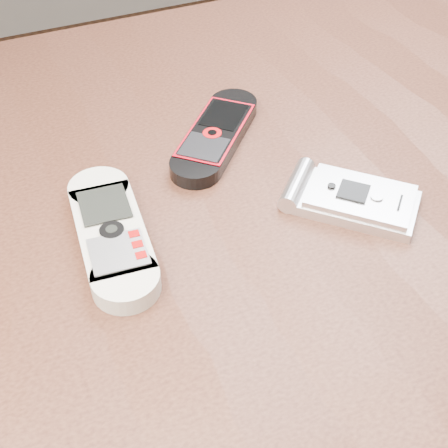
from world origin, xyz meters
TOP-DOWN VIEW (x-y plane):
  - table at (0.00, 0.00)m, footprint 1.20×0.80m
  - nokia_white at (-0.08, 0.03)m, footprint 0.06×0.16m
  - nokia_black_red at (0.05, 0.12)m, footprint 0.14×0.14m
  - motorola_razr at (0.12, -0.02)m, footprint 0.12×0.12m

SIDE VIEW (x-z plane):
  - table at x=0.00m, z-range 0.27..1.02m
  - nokia_black_red at x=0.05m, z-range 0.75..0.76m
  - motorola_razr at x=0.12m, z-range 0.75..0.77m
  - nokia_white at x=-0.08m, z-range 0.75..0.77m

